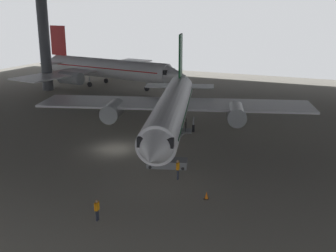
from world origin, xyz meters
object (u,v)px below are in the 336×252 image
Objects in this scene: boarding_stairs at (168,159)px; crew_worker_by_stairs at (178,168)px; traffic_cone_orange at (206,195)px; crew_worker_near_nose at (97,209)px; airplane_distant at (105,68)px; airplane_main at (172,108)px.

crew_worker_by_stairs is (1.96, -2.36, 0.30)m from boarding_stairs.
crew_worker_near_nose is at bearing -133.21° from traffic_cone_orange.
crew_worker_near_nose is 51.62m from airplane_distant.
airplane_distant reaches higher than traffic_cone_orange.
traffic_cone_orange is at bearing -57.59° from airplane_main.
airplane_distant is at bearing 121.25° from crew_worker_near_nose.
crew_worker_by_stairs is (5.31, -11.20, -2.30)m from airplane_main.
boarding_stairs is 3.08m from crew_worker_by_stairs.
airplane_distant is at bearing 130.69° from traffic_cone_orange.
airplane_distant is at bearing 129.52° from boarding_stairs.
airplane_main is at bearing 110.76° from boarding_stairs.
crew_worker_by_stairs is 2.94× the size of traffic_cone_orange.
crew_worker_by_stairs is 4.38m from traffic_cone_orange.
airplane_main is at bearing 98.35° from crew_worker_near_nose.
crew_worker_near_nose is 0.05× the size of airplane_distant.
traffic_cone_orange is at bearing 46.79° from crew_worker_near_nose.
airplane_main is at bearing 122.41° from traffic_cone_orange.
boarding_stairs is at bearing -50.48° from airplane_distant.
traffic_cone_orange is at bearing -49.31° from airplane_distant.
airplane_distant is 50.05m from traffic_cone_orange.
crew_worker_by_stairs is 45.81m from airplane_distant.
traffic_cone_orange is (5.82, 6.20, -0.59)m from crew_worker_near_nose.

